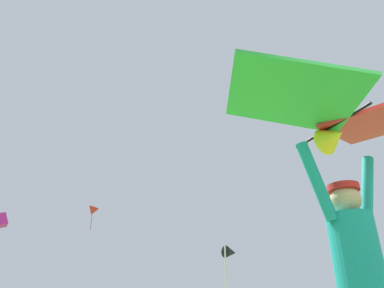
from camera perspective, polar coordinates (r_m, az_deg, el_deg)
kite_flyer_person at (r=2.92m, az=25.40°, el=-18.64°), size 0.81×0.41×1.92m
held_stunt_kite at (r=3.23m, az=22.43°, el=4.32°), size 2.17×1.35×0.44m
distant_kite_red_mid_right at (r=27.02m, az=-15.64°, el=-10.31°), size 0.87×0.91×1.74m
distant_kite_magenta_high_left at (r=34.16m, az=-28.17°, el=-10.71°), size 0.98×0.97×1.35m
marker_flag at (r=7.45m, az=6.11°, el=-17.95°), size 0.30×0.24×1.98m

